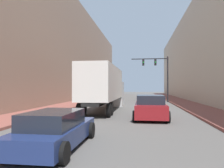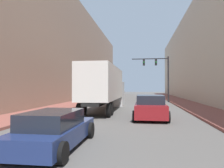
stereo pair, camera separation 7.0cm
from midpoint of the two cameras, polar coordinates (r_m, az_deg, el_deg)
The scene contains 8 objects.
sidewalk_right at distance 32.06m, azimuth 17.73°, elevation -4.45°, with size 3.18×80.00×0.15m.
sidewalk_left at distance 32.70m, azimuth -6.68°, elevation -4.41°, with size 3.18×80.00×0.15m.
building_right at distance 33.45m, azimuth 25.53°, elevation 7.91°, with size 6.00×80.00×14.31m.
building_left at distance 34.60m, azimuth -14.12°, elevation 8.84°, with size 6.00×80.00×15.84m.
semi_truck at distance 20.13m, azimuth -1.59°, elevation -0.73°, with size 2.42×12.16×3.84m.
sedan_car at distance 8.03m, azimuth -14.55°, elevation -11.52°, with size 1.99×4.51×1.29m.
suv_car at distance 14.98m, azimuth 10.06°, elevation -6.01°, with size 2.21×4.65×1.58m.
traffic_signal_gantry at distance 31.96m, azimuth 12.47°, elevation 3.34°, with size 5.25×0.35×6.50m.
Camera 2 is at (1.56, -1.55, 2.11)m, focal length 35.00 mm.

